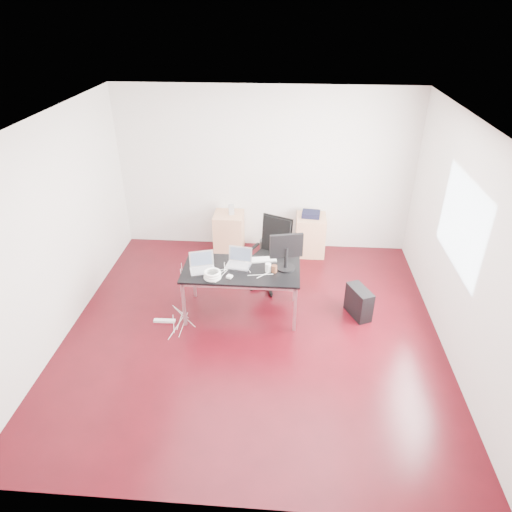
# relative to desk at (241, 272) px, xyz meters

# --- Properties ---
(room_shell) EXTENTS (5.00, 5.00, 5.00)m
(room_shell) POSITION_rel_desk_xyz_m (0.23, -0.38, 0.73)
(room_shell) COLOR #35060C
(room_shell) RESTS_ON ground
(desk) EXTENTS (1.60, 0.80, 0.73)m
(desk) POSITION_rel_desk_xyz_m (0.00, 0.00, 0.00)
(desk) COLOR black
(desk) RESTS_ON ground
(office_chair) EXTENTS (0.64, 0.65, 1.08)m
(office_chair) POSITION_rel_desk_xyz_m (0.39, 0.79, -0.07)
(office_chair) COLOR black
(office_chair) RESTS_ON ground
(filing_cabinet_left) EXTENTS (0.50, 0.50, 0.70)m
(filing_cabinet_left) POSITION_rel_desk_xyz_m (-0.42, 1.84, -0.33)
(filing_cabinet_left) COLOR tan
(filing_cabinet_left) RESTS_ON ground
(filing_cabinet_right) EXTENTS (0.50, 0.50, 0.70)m
(filing_cabinet_right) POSITION_rel_desk_xyz_m (1.01, 1.84, -0.33)
(filing_cabinet_right) COLOR tan
(filing_cabinet_right) RESTS_ON ground
(pc_tower) EXTENTS (0.37, 0.49, 0.44)m
(pc_tower) POSITION_rel_desk_xyz_m (1.65, 0.07, -0.46)
(pc_tower) COLOR black
(pc_tower) RESTS_ON ground
(wastebasket) EXTENTS (0.27, 0.27, 0.28)m
(wastebasket) POSITION_rel_desk_xyz_m (0.26, 1.71, -0.54)
(wastebasket) COLOR black
(wastebasket) RESTS_ON ground
(power_strip) EXTENTS (0.30, 0.07, 0.04)m
(power_strip) POSITION_rel_desk_xyz_m (-1.06, -0.31, -0.66)
(power_strip) COLOR white
(power_strip) RESTS_ON ground
(laptop_left) EXTENTS (0.39, 0.34, 0.23)m
(laptop_left) POSITION_rel_desk_xyz_m (-0.53, -0.05, 0.11)
(laptop_left) COLOR silver
(laptop_left) RESTS_ON desk
(laptop_right) EXTENTS (0.37, 0.30, 0.23)m
(laptop_right) POSITION_rel_desk_xyz_m (-0.04, 0.12, 0.11)
(laptop_right) COLOR silver
(laptop_right) RESTS_ON desk
(monitor) EXTENTS (0.45, 0.26, 0.51)m
(monitor) POSITION_rel_desk_xyz_m (0.60, 0.08, 0.34)
(monitor) COLOR black
(monitor) RESTS_ON desk
(keyboard) EXTENTS (0.46, 0.22, 0.02)m
(keyboard) POSITION_rel_desk_xyz_m (0.25, 0.25, 0.06)
(keyboard) COLOR white
(keyboard) RESTS_ON desk
(cup_white) EXTENTS (0.10, 0.10, 0.12)m
(cup_white) POSITION_rel_desk_xyz_m (0.37, -0.03, 0.11)
(cup_white) COLOR white
(cup_white) RESTS_ON desk
(cup_brown) EXTENTS (0.09, 0.09, 0.10)m
(cup_brown) POSITION_rel_desk_xyz_m (0.45, -0.04, 0.10)
(cup_brown) COLOR brown
(cup_brown) RESTS_ON desk
(cable_coil) EXTENTS (0.24, 0.24, 0.11)m
(cable_coil) POSITION_rel_desk_xyz_m (-0.35, -0.26, 0.11)
(cable_coil) COLOR white
(cable_coil) RESTS_ON desk
(power_adapter) EXTENTS (0.09, 0.09, 0.03)m
(power_adapter) POSITION_rel_desk_xyz_m (-0.13, -0.22, 0.07)
(power_adapter) COLOR white
(power_adapter) RESTS_ON desk
(speaker) EXTENTS (0.11, 0.10, 0.18)m
(speaker) POSITION_rel_desk_xyz_m (-0.36, 1.84, 0.11)
(speaker) COLOR #9E9E9E
(speaker) RESTS_ON filing_cabinet_left
(navy_garment) EXTENTS (0.33, 0.27, 0.09)m
(navy_garment) POSITION_rel_desk_xyz_m (1.00, 1.85, 0.07)
(navy_garment) COLOR black
(navy_garment) RESTS_ON filing_cabinet_right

